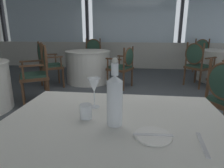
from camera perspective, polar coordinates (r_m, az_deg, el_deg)
name	(u,v)px	position (r m, az deg, el deg)	size (l,w,h in m)	color
ground_plane	(124,115)	(2.98, 3.64, -9.02)	(13.24, 13.24, 0.00)	#4C5156
window_wall_far	(132,36)	(6.53, 6.01, 13.93)	(9.54, 0.14, 2.64)	beige
side_plate	(153,136)	(0.95, 11.95, -14.70)	(0.17, 0.17, 0.01)	white
butter_knife	(153,135)	(0.94, 11.97, -14.42)	(0.18, 0.02, 0.00)	silver
dinner_fork	(203,144)	(0.96, 25.09, -15.76)	(0.20, 0.02, 0.00)	silver
water_bottle	(115,99)	(0.98, 0.80, -4.38)	(0.08, 0.08, 0.35)	white
wine_glass	(94,86)	(1.21, -5.32, -0.57)	(0.08, 0.08, 0.19)	white
water_tumbler	(86,111)	(1.10, -7.70, -7.98)	(0.07, 0.07, 0.08)	white
background_table_0	(220,66)	(5.53, 29.28, 4.66)	(1.06, 1.06, 0.76)	silver
dining_chair_0_0	(197,62)	(4.69, 23.66, 6.03)	(0.65, 0.66, 0.99)	brown
dining_chair_0_2	(203,53)	(6.34, 25.17, 8.15)	(0.59, 0.53, 1.00)	brown
background_table_1	(88,67)	(4.77, -6.94, 5.11)	(1.08, 1.08, 0.76)	silver
dining_chair_1_0	(93,53)	(5.69, -5.61, 8.93)	(0.57, 0.51, 1.01)	brown
dining_chair_1_1	(46,61)	(4.48, -18.72, 6.36)	(0.64, 0.66, 1.00)	brown
dining_chair_1_2	(123,64)	(4.22, 3.37, 5.82)	(0.61, 0.64, 0.90)	brown
dining_chair_2_0	(39,69)	(3.59, -20.72, 4.12)	(0.63, 0.65, 1.01)	brown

